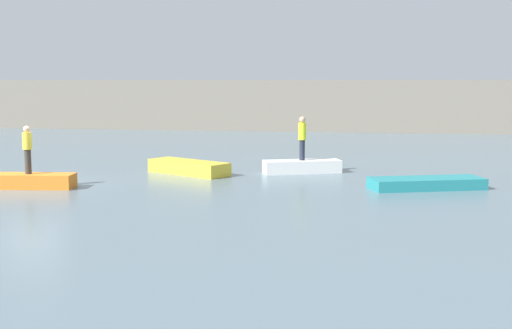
% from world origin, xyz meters
% --- Properties ---
extents(ground_plane, '(120.00, 120.00, 0.00)m').
position_xyz_m(ground_plane, '(0.00, 0.00, 0.00)').
color(ground_plane, slate).
extents(embankment_wall, '(80.00, 1.20, 3.78)m').
position_xyz_m(embankment_wall, '(0.00, 27.15, 1.89)').
color(embankment_wall, gray).
rests_on(embankment_wall, ground_plane).
extents(rowboat_orange, '(3.21, 1.27, 0.49)m').
position_xyz_m(rowboat_orange, '(0.26, -0.49, 0.25)').
color(rowboat_orange, orange).
rests_on(rowboat_orange, ground_plane).
extents(rowboat_yellow, '(3.66, 2.77, 0.52)m').
position_xyz_m(rowboat_yellow, '(4.79, 3.85, 0.26)').
color(rowboat_yellow, gold).
rests_on(rowboat_yellow, ground_plane).
extents(rowboat_white, '(3.22, 1.94, 0.52)m').
position_xyz_m(rowboat_white, '(9.23, 4.90, 0.26)').
color(rowboat_white, white).
rests_on(rowboat_white, ground_plane).
extents(rowboat_teal, '(4.10, 2.49, 0.38)m').
position_xyz_m(rowboat_teal, '(13.85, 1.65, 0.19)').
color(rowboat_teal, teal).
rests_on(rowboat_teal, ground_plane).
extents(person_hiviz_shirt, '(0.32, 0.32, 1.77)m').
position_xyz_m(person_hiviz_shirt, '(9.23, 4.90, 1.51)').
color(person_hiviz_shirt, '#232838').
rests_on(person_hiviz_shirt, rowboat_white).
extents(person_yellow_shirt, '(0.32, 0.32, 1.67)m').
position_xyz_m(person_yellow_shirt, '(0.26, -0.49, 1.42)').
color(person_yellow_shirt, '#38332D').
rests_on(person_yellow_shirt, rowboat_orange).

